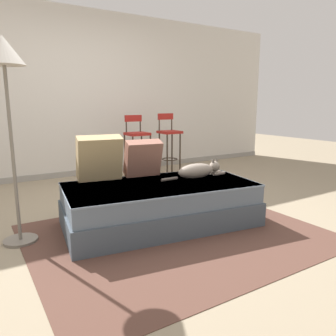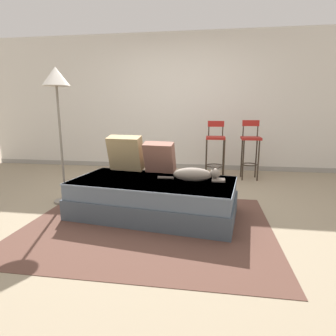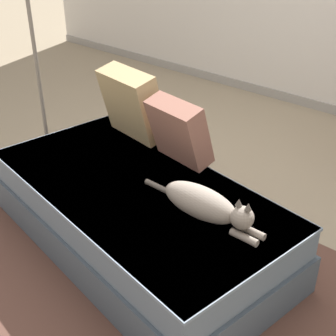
% 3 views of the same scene
% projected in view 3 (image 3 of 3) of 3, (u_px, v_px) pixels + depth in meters
% --- Properties ---
extents(ground_plane, '(16.00, 16.00, 0.00)m').
position_uv_depth(ground_plane, '(181.00, 214.00, 3.00)').
color(ground_plane, gray).
rests_on(ground_plane, ground).
extents(wall_baseboard_trim, '(8.00, 0.02, 0.09)m').
position_uv_depth(wall_baseboard_trim, '(331.00, 109.00, 4.41)').
color(wall_baseboard_trim, gray).
rests_on(wall_baseboard_trim, ground).
extents(area_rug, '(2.50, 2.02, 0.01)m').
position_uv_depth(area_rug, '(99.00, 269.00, 2.55)').
color(area_rug, brown).
rests_on(area_rug, ground).
extents(couch, '(1.91, 1.16, 0.41)m').
position_uv_depth(couch, '(136.00, 215.00, 2.64)').
color(couch, '#44505B').
rests_on(couch, ground).
extents(throw_pillow_corner, '(0.46, 0.31, 0.45)m').
position_uv_depth(throw_pillow_corner, '(132.00, 104.00, 2.96)').
color(throw_pillow_corner, tan).
rests_on(throw_pillow_corner, couch).
extents(throw_pillow_middle, '(0.40, 0.28, 0.39)m').
position_uv_depth(throw_pillow_middle, '(179.00, 131.00, 2.68)').
color(throw_pillow_middle, '#936051').
rests_on(throw_pillow_middle, couch).
extents(cat, '(0.74, 0.17, 0.19)m').
position_uv_depth(cat, '(205.00, 204.00, 2.25)').
color(cat, gray).
rests_on(cat, couch).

